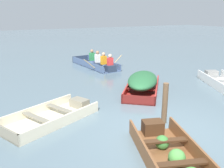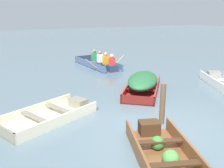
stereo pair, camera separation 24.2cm
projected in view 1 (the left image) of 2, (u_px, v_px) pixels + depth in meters
ground_plane at (162, 132)px, 6.34m from camera, size 80.00×80.00×0.00m
dinghy_wooden_brown_foreground at (171, 155)px, 5.02m from camera, size 1.93×3.02×0.40m
skiff_red_near_moored at (143, 82)px, 9.43m from camera, size 2.73×2.95×0.70m
skiff_cream_mid_moored at (53, 116)px, 7.06m from camera, size 2.98×2.24×0.31m
skiff_white_far_moored at (222, 82)px, 10.39m from camera, size 2.14×2.89×0.37m
rowboat_slate_blue_with_crew at (97, 63)px, 13.59m from camera, size 2.31×3.65×0.92m
mooring_post at (165, 103)px, 6.71m from camera, size 0.15×0.15×1.13m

